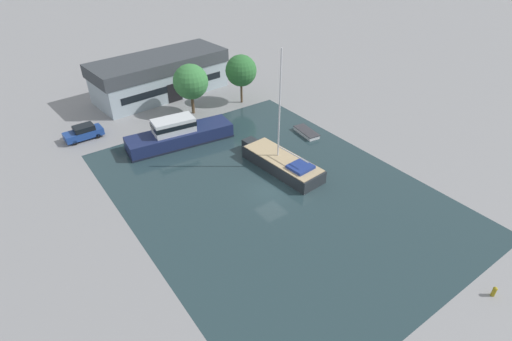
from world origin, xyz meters
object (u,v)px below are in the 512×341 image
quay_tree_near_building (191,82)px  parked_car (84,132)px  quay_tree_by_water (241,71)px  warehouse_building (160,75)px  sailboat_moored (281,162)px  motor_cruiser (179,134)px  small_dinghy (306,132)px

quay_tree_near_building → parked_car: (-13.83, 1.27, -3.50)m
quay_tree_by_water → quay_tree_near_building: bearing=173.0°
quay_tree_by_water → warehouse_building: bearing=129.7°
parked_car → sailboat_moored: sailboat_moored is taller
warehouse_building → parked_car: 15.22m
quay_tree_by_water → motor_cruiser: quay_tree_by_water is taller
warehouse_building → quay_tree_by_water: bearing=-55.3°
warehouse_building → quay_tree_near_building: 8.57m
parked_car → motor_cruiser: size_ratio=0.35×
quay_tree_near_building → quay_tree_by_water: (7.17, -0.88, 0.22)m
warehouse_building → quay_tree_near_building: size_ratio=2.97×
quay_tree_by_water → sailboat_moored: size_ratio=0.53×
quay_tree_near_building → quay_tree_by_water: size_ratio=0.99×
sailboat_moored → quay_tree_near_building: bearing=88.2°
quay_tree_near_building → small_dinghy: size_ratio=1.76×
small_dinghy → quay_tree_near_building: bearing=129.1°
sailboat_moored → warehouse_building: bearing=88.4°
sailboat_moored → small_dinghy: 8.35m
quay_tree_by_water → sailboat_moored: (-6.19, -16.50, -3.80)m
motor_cruiser → quay_tree_near_building: bearing=-33.0°
parked_car → small_dinghy: (22.07, -14.54, -0.58)m
parked_car → sailboat_moored: (14.81, -18.64, -0.07)m
small_dinghy → parked_car: bearing=153.9°
quay_tree_near_building → parked_car: bearing=174.8°
warehouse_building → quay_tree_by_water: quay_tree_by_water is taller
sailboat_moored → small_dinghy: (7.26, 4.10, -0.51)m
quay_tree_by_water → parked_car: size_ratio=1.53×
sailboat_moored → motor_cruiser: bearing=114.3°
quay_tree_by_water → sailboat_moored: 18.02m
quay_tree_by_water → motor_cruiser: (-12.40, -5.43, -3.39)m
warehouse_building → sailboat_moored: sailboat_moored is taller
sailboat_moored → motor_cruiser: size_ratio=1.00×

